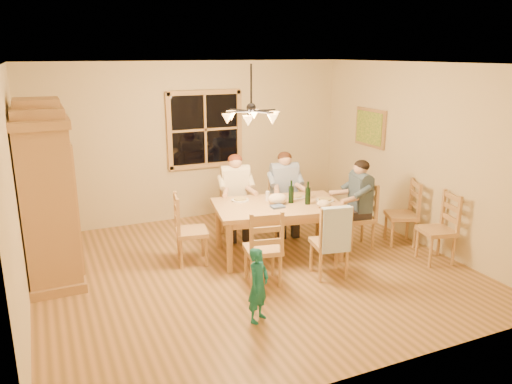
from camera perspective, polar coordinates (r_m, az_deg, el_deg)
name	(u,v)px	position (r m, az deg, el deg)	size (l,w,h in m)	color
floor	(252,269)	(6.83, -0.50, -8.81)	(5.50, 5.50, 0.00)	olive
ceiling	(251,64)	(6.22, -0.56, 14.47)	(5.50, 5.00, 0.02)	white
wall_back	(194,142)	(8.69, -7.14, 5.75)	(5.50, 0.02, 2.70)	beige
wall_left	(15,197)	(5.90, -25.85, -0.48)	(0.02, 5.00, 2.70)	beige
wall_right	(420,155)	(7.87, 18.20, 4.04)	(0.02, 5.00, 2.70)	beige
window	(205,130)	(8.69, -5.85, 7.12)	(1.30, 0.06, 1.30)	black
painting	(370,128)	(8.72, 12.90, 7.17)	(0.06, 0.78, 0.64)	olive
chandelier	(251,115)	(6.26, -0.55, 8.76)	(0.77, 0.68, 0.71)	black
armoire	(48,198)	(6.81, -22.69, -0.66)	(0.66, 1.40, 2.30)	olive
dining_table	(278,211)	(7.09, 2.56, -2.18)	(1.95, 1.39, 0.76)	#AB794C
chair_far_left	(236,219)	(7.88, -2.31, -3.05)	(0.51, 0.49, 0.99)	#A08046
chair_far_right	(284,215)	(8.07, 3.22, -2.62)	(0.51, 0.49, 0.99)	#A08046
chair_near_left	(263,260)	(6.35, 0.78, -7.80)	(0.51, 0.49, 0.99)	#A08046
chair_near_right	(329,254)	(6.61, 8.33, -6.99)	(0.51, 0.49, 0.99)	#A08046
chair_end_left	(192,242)	(6.98, -7.32, -5.69)	(0.49, 0.51, 0.99)	#A08046
chair_end_right	(357,227)	(7.63, 11.51, -3.99)	(0.49, 0.51, 0.99)	#A08046
adult_woman	(236,186)	(7.72, -2.36, 0.73)	(0.45, 0.48, 0.87)	beige
adult_plaid_man	(284,183)	(7.91, 3.27, 1.08)	(0.45, 0.48, 0.87)	#345391
adult_slate_man	(359,193)	(7.47, 11.73, -0.11)	(0.48, 0.45, 0.87)	#3A4C5D
towel	(336,230)	(6.30, 9.12, -4.29)	(0.38, 0.10, 0.58)	#B8D4F9
wine_bottle_a	(291,192)	(7.09, 4.04, 0.04)	(0.08, 0.08, 0.33)	black
wine_bottle_b	(308,193)	(7.05, 5.95, -0.11)	(0.08, 0.08, 0.33)	black
plate_woman	(240,200)	(7.22, -1.82, -0.93)	(0.26, 0.26, 0.02)	white
plate_plaid	(296,197)	(7.39, 4.60, -0.57)	(0.26, 0.26, 0.02)	white
plate_slate	(325,200)	(7.27, 7.88, -0.94)	(0.26, 0.26, 0.02)	white
wine_glass_a	(268,196)	(7.20, 1.34, -0.46)	(0.06, 0.06, 0.14)	silver
wine_glass_b	(309,194)	(7.36, 6.06, -0.20)	(0.06, 0.06, 0.14)	silver
cap	(324,204)	(6.94, 7.76, -1.36)	(0.20, 0.20, 0.11)	#D1B78B
napkin	(278,207)	(6.90, 2.48, -1.68)	(0.18, 0.14, 0.03)	#4B5D8A
cloth_bundle	(277,199)	(7.05, 2.45, -0.78)	(0.28, 0.22, 0.15)	beige
child	(258,285)	(5.45, 0.26, -10.58)	(0.31, 0.20, 0.84)	#176867
chair_spare_front	(436,241)	(7.40, 19.83, -5.28)	(0.50, 0.52, 0.99)	#A08046
chair_spare_back	(400,225)	(7.91, 16.17, -3.61)	(0.56, 0.57, 0.99)	#A08046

